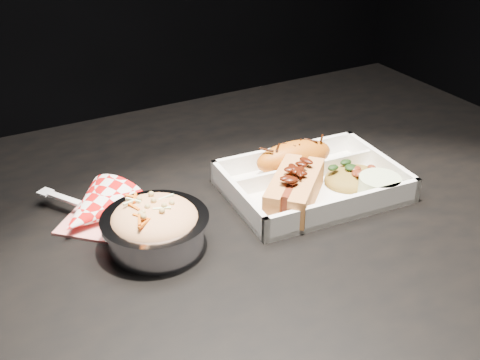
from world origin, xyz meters
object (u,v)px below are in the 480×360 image
dining_table (235,256)px  napkin_fork (94,211)px  hotdog (295,187)px  fried_pastry (294,157)px  foil_coleslaw_cup (155,225)px  food_tray (312,185)px

dining_table → napkin_fork: size_ratio=7.08×
dining_table → hotdog: hotdog is taller
dining_table → fried_pastry: (0.12, 0.04, 0.12)m
fried_pastry → foil_coleslaw_cup: 0.27m
fried_pastry → hotdog: bearing=-122.7°
hotdog → napkin_fork: bearing=115.6°
hotdog → food_tray: bearing=-16.6°
hotdog → foil_coleslaw_cup: (-0.21, 0.00, -0.00)m
dining_table → food_tray: 0.16m
dining_table → fried_pastry: fried_pastry is taller
napkin_fork → dining_table: bearing=41.6°
foil_coleslaw_cup → food_tray: bearing=4.5°
fried_pastry → foil_coleslaw_cup: bearing=-163.8°
fried_pastry → food_tray: bearing=-94.0°
foil_coleslaw_cup → napkin_fork: (-0.05, 0.10, -0.02)m
dining_table → foil_coleslaw_cup: foil_coleslaw_cup is taller
food_tray → foil_coleslaw_cup: (-0.25, -0.02, 0.02)m
food_tray → hotdog: size_ratio=1.91×
hotdog → foil_coleslaw_cup: 0.21m
dining_table → hotdog: bearing=-31.2°
food_tray → foil_coleslaw_cup: bearing=-171.6°
dining_table → napkin_fork: (-0.19, 0.06, 0.11)m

